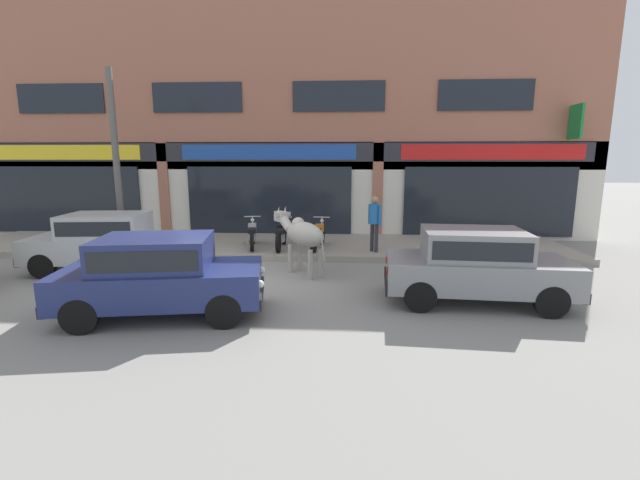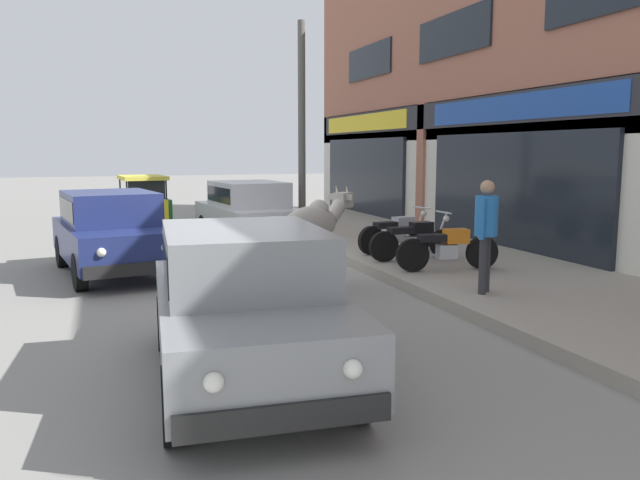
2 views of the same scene
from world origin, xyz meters
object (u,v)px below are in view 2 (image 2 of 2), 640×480
at_px(car_3, 111,228).
at_px(motorcycle_2, 448,248).
at_px(auto_rickshaw, 144,209).
at_px(car_0, 248,209).
at_px(car_1, 245,296).
at_px(pedestrian, 486,224).
at_px(motorcycle_0, 397,233).
at_px(motorcycle_1, 415,239).
at_px(utility_pole, 302,128).
at_px(cow, 313,225).

bearing_deg(car_3, motorcycle_2, 64.74).
height_order(car_3, auto_rickshaw, auto_rickshaw).
bearing_deg(car_0, motorcycle_2, 22.77).
relative_size(car_1, pedestrian, 2.31).
distance_m(motorcycle_0, motorcycle_1, 0.90).
relative_size(pedestrian, utility_pole, 0.32).
xyz_separation_m(car_0, motorcycle_2, (5.30, 2.22, -0.25)).
height_order(cow, motorcycle_1, cow).
bearing_deg(utility_pole, auto_rickshaw, -123.38).
distance_m(auto_rickshaw, motorcycle_0, 7.45).
distance_m(car_1, motorcycle_0, 6.86).
height_order(cow, pedestrian, pedestrian).
relative_size(car_0, pedestrian, 2.33).
distance_m(car_3, motorcycle_1, 5.47).
distance_m(cow, motorcycle_0, 2.98).
distance_m(motorcycle_1, pedestrian, 2.84).
bearing_deg(utility_pole, motorcycle_0, 12.98).
relative_size(motorcycle_0, motorcycle_2, 0.99).
relative_size(car_1, auto_rickshaw, 1.81).
height_order(car_1, motorcycle_0, car_1).
height_order(car_3, motorcycle_2, car_3).
height_order(car_3, pedestrian, pedestrian).
bearing_deg(pedestrian, car_1, -65.80).
distance_m(car_3, motorcycle_2, 5.89).
height_order(car_0, car_1, same).
xyz_separation_m(motorcycle_0, pedestrian, (3.64, -0.44, 0.60)).
bearing_deg(motorcycle_0, cow, -53.35).
relative_size(cow, auto_rickshaw, 0.87).
bearing_deg(car_1, utility_pole, 158.98).
bearing_deg(cow, utility_pole, 163.99).
bearing_deg(auto_rickshaw, car_0, 39.11).
relative_size(cow, utility_pole, 0.35).
bearing_deg(utility_pole, pedestrian, 3.04).
bearing_deg(motorcycle_1, auto_rickshaw, -147.62).
height_order(car_1, motorcycle_1, car_1).
xyz_separation_m(cow, motorcycle_2, (0.23, 2.32, -0.44)).
relative_size(car_0, car_1, 1.01).
bearing_deg(cow, car_3, -127.19).
relative_size(car_1, motorcycle_2, 2.05).
bearing_deg(cow, car_0, 178.86).
relative_size(car_0, motorcycle_1, 2.06).
height_order(auto_rickshaw, pedestrian, pedestrian).
relative_size(auto_rickshaw, pedestrian, 1.28).
relative_size(car_1, car_3, 0.98).
relative_size(car_3, pedestrian, 2.36).
distance_m(motorcycle_0, motorcycle_2, 2.00).
bearing_deg(car_3, car_1, 10.54).
relative_size(auto_rickshaw, motorcycle_0, 1.14).
xyz_separation_m(car_1, auto_rickshaw, (-11.35, -0.17, -0.15)).
xyz_separation_m(auto_rickshaw, utility_pole, (2.38, 3.62, 2.05)).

